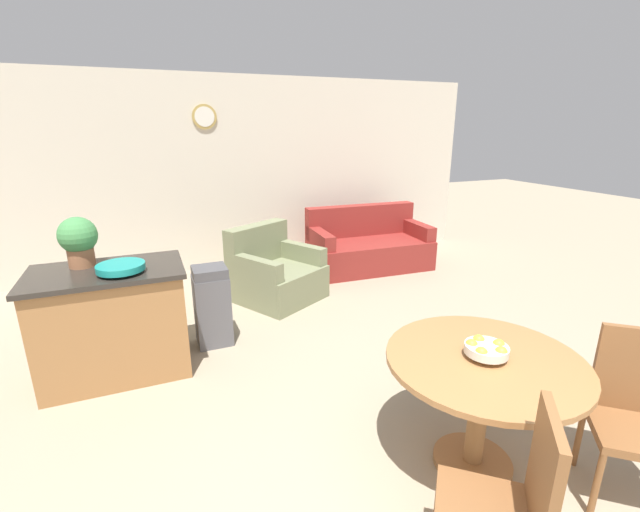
% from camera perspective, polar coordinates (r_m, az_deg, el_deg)
% --- Properties ---
extents(wall_back, '(8.00, 0.09, 2.70)m').
position_cam_1_polar(wall_back, '(6.34, -13.03, 10.49)').
color(wall_back, beige).
rests_on(wall_back, ground_plane).
extents(dining_table, '(1.14, 1.14, 0.75)m').
position_cam_1_polar(dining_table, '(2.79, 20.79, -15.60)').
color(dining_table, '#9E6B3D').
rests_on(dining_table, ground_plane).
extents(dining_chair_near_left, '(0.59, 0.59, 0.97)m').
position_cam_1_polar(dining_chair_near_left, '(2.21, 23.82, -27.99)').
color(dining_chair_near_left, brown).
rests_on(dining_chair_near_left, ground_plane).
extents(dining_chair_near_right, '(0.59, 0.59, 0.97)m').
position_cam_1_polar(dining_chair_near_right, '(3.06, 36.28, -16.17)').
color(dining_chair_near_right, brown).
rests_on(dining_chair_near_right, ground_plane).
extents(fruit_bowl, '(0.25, 0.25, 0.10)m').
position_cam_1_polar(fruit_bowl, '(2.68, 21.28, -11.47)').
color(fruit_bowl, silver).
rests_on(fruit_bowl, dining_table).
extents(kitchen_island, '(1.18, 0.73, 0.93)m').
position_cam_1_polar(kitchen_island, '(3.99, -25.80, -7.93)').
color(kitchen_island, '#9E6B3D').
rests_on(kitchen_island, ground_plane).
extents(teal_bowl, '(0.36, 0.36, 0.08)m').
position_cam_1_polar(teal_bowl, '(3.67, -25.03, -1.37)').
color(teal_bowl, teal).
rests_on(teal_bowl, kitchen_island).
extents(potted_plant, '(0.30, 0.30, 0.41)m').
position_cam_1_polar(potted_plant, '(3.95, -29.52, 1.94)').
color(potted_plant, '#A36642').
rests_on(potted_plant, kitchen_island).
extents(trash_bin, '(0.32, 0.30, 0.77)m').
position_cam_1_polar(trash_bin, '(4.23, -14.18, -6.48)').
color(trash_bin, '#56565B').
rests_on(trash_bin, ground_plane).
extents(couch, '(1.75, 0.97, 0.88)m').
position_cam_1_polar(couch, '(6.36, 6.43, 1.16)').
color(couch, maroon).
rests_on(couch, ground_plane).
extents(armchair, '(1.21, 1.20, 0.88)m').
position_cam_1_polar(armchair, '(5.22, -6.04, -2.50)').
color(armchair, '#7A7F5B').
rests_on(armchair, ground_plane).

